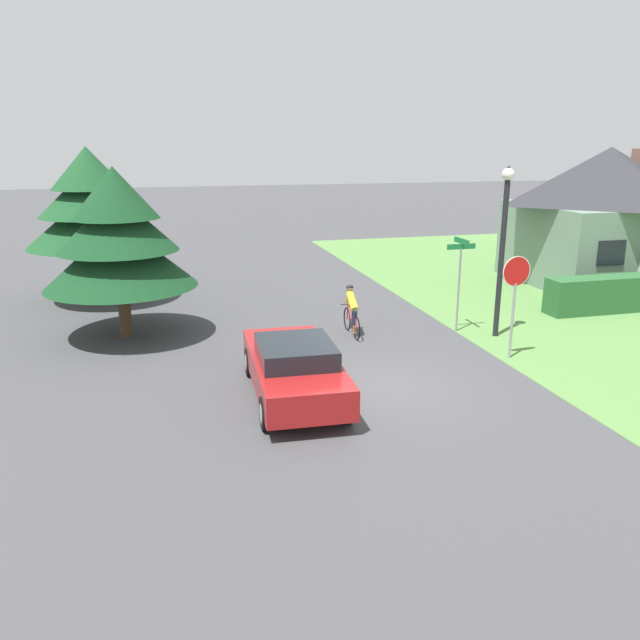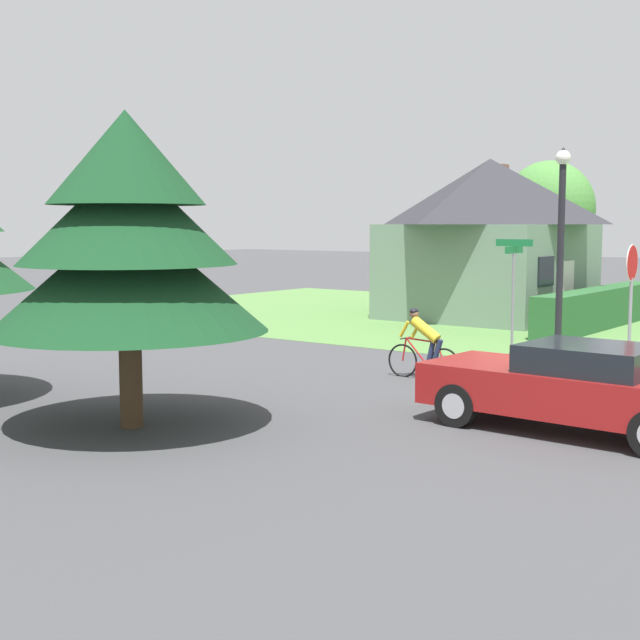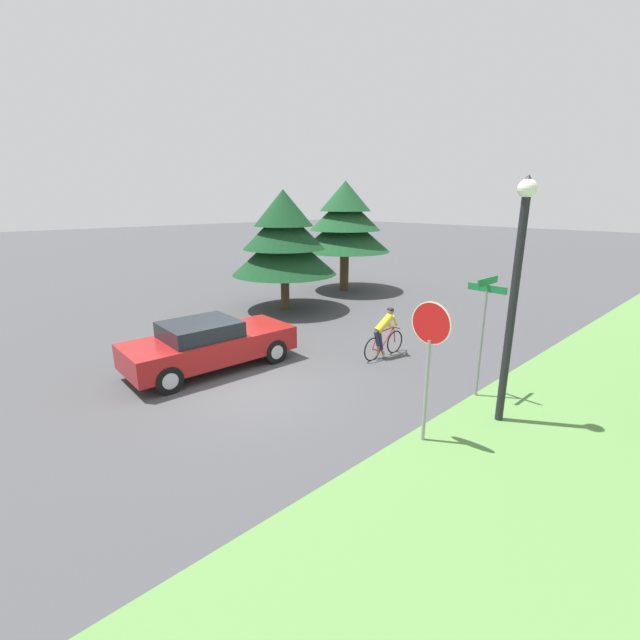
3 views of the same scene
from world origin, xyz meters
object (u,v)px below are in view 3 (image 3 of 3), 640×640
Objects in this scene: cyclist at (384,334)px; street_name_sign at (484,316)px; conifer_tall_near at (284,239)px; street_lamp at (516,280)px; sedan_left_lane at (209,344)px; stop_sign at (430,343)px; conifer_tall_far at (345,222)px.

street_name_sign is (3.17, -0.48, 1.24)m from cyclist.
street_name_sign is 9.92m from conifer_tall_near.
cyclist is at bearing 163.36° from street_lamp.
conifer_tall_near is at bearing 36.34° from sedan_left_lane.
conifer_tall_near is at bearing 78.49° from cyclist.
stop_sign is 2.60m from street_name_sign.
conifer_tall_far reaches higher than street_name_sign.
sedan_left_lane is at bearing -56.09° from conifer_tall_near.
street_lamp reaches higher than cyclist.
cyclist is 4.82m from street_lamp.
conifer_tall_far reaches higher than cyclist.
conifer_tall_far is at bearing 102.97° from conifer_tall_near.
street_lamp reaches higher than stop_sign.
stop_sign is at bearing -84.35° from street_name_sign.
conifer_tall_near is (-3.83, 5.69, 2.26)m from sedan_left_lane.
conifer_tall_far is at bearing 52.00° from cyclist.
conifer_tall_far is at bearing 27.67° from sedan_left_lane.
sedan_left_lane is 2.68× the size of cyclist.
stop_sign is 2.20m from street_lamp.
conifer_tall_far is (-11.66, 7.45, 0.46)m from street_lamp.
cyclist is at bearing -39.40° from conifer_tall_far.
conifer_tall_far is (-4.92, 10.44, 2.74)m from sedan_left_lane.
street_lamp is 13.84m from conifer_tall_far.
cyclist is at bearing -29.94° from sedan_left_lane.
stop_sign is at bearing -24.66° from conifer_tall_near.
conifer_tall_far reaches higher than stop_sign.
conifer_tall_near reaches higher than sedan_left_lane.
stop_sign reaches higher than cyclist.
street_lamp is 10.91m from conifer_tall_near.
conifer_tall_far reaches higher than conifer_tall_near.
street_name_sign is at bearing -97.16° from cyclist.
sedan_left_lane is 7.72m from street_lamp.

